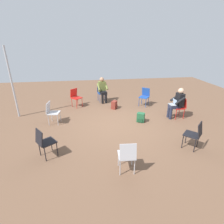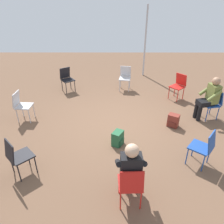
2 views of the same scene
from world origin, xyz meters
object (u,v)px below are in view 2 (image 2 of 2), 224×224
(chair_south, at_px, (213,102))
(backpack_by_empty_chair, at_px, (173,121))
(chair_northwest, at_px, (17,155))
(chair_north, at_px, (21,104))
(chair_west, at_px, (131,184))
(chair_southeast, at_px, (179,85))
(chair_northeast, at_px, (67,78))
(chair_southwest, at_px, (204,146))
(chair_east, at_px, (125,76))
(backpack_near_laptop_user, at_px, (118,139))
(person_with_laptop, at_px, (130,167))
(person_in_olive, at_px, (210,96))

(chair_south, xyz_separation_m, backpack_by_empty_chair, (-0.47, 1.20, -0.34))
(chair_northwest, distance_m, chair_south, 5.18)
(chair_south, xyz_separation_m, chair_north, (-0.13, 5.36, 0.00))
(chair_west, xyz_separation_m, backpack_by_empty_chair, (2.48, -1.34, -0.34))
(chair_southeast, bearing_deg, backpack_by_empty_chair, 120.35)
(chair_northeast, bearing_deg, chair_northwest, 51.18)
(chair_southwest, relative_size, chair_west, 1.00)
(chair_south, bearing_deg, chair_northwest, 103.78)
(chair_west, bearing_deg, chair_north, 132.75)
(chair_southwest, bearing_deg, chair_northwest, 133.59)
(chair_northeast, relative_size, chair_north, 1.00)
(chair_northeast, distance_m, chair_southwest, 5.22)
(chair_west, relative_size, backpack_by_empty_chair, 2.36)
(chair_east, relative_size, chair_south, 1.00)
(chair_east, height_order, chair_north, same)
(chair_south, relative_size, backpack_near_laptop_user, 2.36)
(chair_northeast, height_order, person_with_laptop, person_with_laptop)
(chair_southwest, height_order, chair_east, same)
(chair_southeast, distance_m, person_with_laptop, 4.49)
(backpack_near_laptop_user, height_order, backpack_by_empty_chair, same)
(chair_northwest, height_order, chair_southwest, same)
(chair_east, distance_m, backpack_by_empty_chair, 2.82)
(chair_east, height_order, chair_west, same)
(chair_west, distance_m, backpack_near_laptop_user, 1.72)
(chair_northeast, xyz_separation_m, chair_south, (-1.91, -4.47, 0.00))
(person_in_olive, bearing_deg, person_with_laptop, 127.05)
(chair_southeast, height_order, backpack_near_laptop_user, chair_southeast)
(person_with_laptop, relative_size, person_in_olive, 1.00)
(chair_west, bearing_deg, chair_northwest, 159.59)
(chair_northwest, bearing_deg, chair_east, 108.25)
(chair_west, distance_m, backpack_by_empty_chair, 2.84)
(chair_east, bearing_deg, chair_southeast, 164.35)
(chair_southeast, height_order, person_with_laptop, person_with_laptop)
(chair_southeast, bearing_deg, chair_northeast, 38.68)
(chair_north, bearing_deg, backpack_by_empty_chair, 89.04)
(chair_north, relative_size, person_in_olive, 0.69)
(chair_northwest, distance_m, chair_west, 2.24)
(chair_southwest, xyz_separation_m, chair_west, (-0.98, 1.56, 0.00))
(chair_southeast, bearing_deg, chair_south, 164.55)
(chair_northwest, bearing_deg, person_in_olive, 72.35)
(chair_north, xyz_separation_m, backpack_near_laptop_user, (-1.15, -2.65, -0.34))
(chair_south, bearing_deg, chair_north, 79.36)
(backpack_by_empty_chair, bearing_deg, chair_south, -68.60)
(chair_east, distance_m, chair_west, 5.02)
(chair_southwest, relative_size, person_in_olive, 0.69)
(chair_southeast, distance_m, backpack_by_empty_chair, 1.87)
(chair_northeast, bearing_deg, chair_north, 30.22)
(person_with_laptop, height_order, backpack_near_laptop_user, person_with_laptop)
(backpack_near_laptop_user, relative_size, backpack_by_empty_chair, 1.00)
(backpack_near_laptop_user, distance_m, backpack_by_empty_chair, 1.72)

